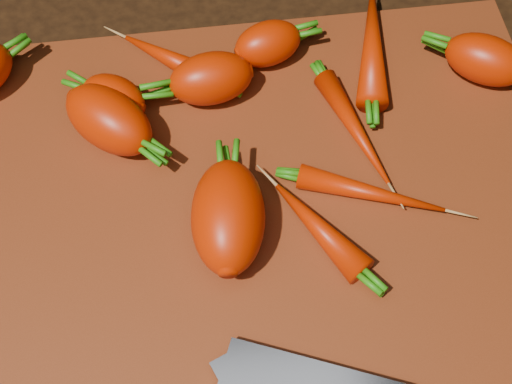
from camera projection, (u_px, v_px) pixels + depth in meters
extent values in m
cube|color=black|center=(258.00, 225.00, 0.56)|extent=(2.00, 2.00, 0.01)
cube|color=maroon|center=(258.00, 219.00, 0.55)|extent=(0.50, 0.40, 0.01)
ellipsoid|color=#C22301|center=(113.00, 98.00, 0.58)|extent=(0.07, 0.06, 0.04)
ellipsoid|color=#C22301|center=(109.00, 120.00, 0.57)|extent=(0.09, 0.09, 0.05)
ellipsoid|color=#C22301|center=(228.00, 217.00, 0.52)|extent=(0.06, 0.10, 0.05)
ellipsoid|color=#C22301|center=(211.00, 79.00, 0.59)|extent=(0.08, 0.05, 0.04)
ellipsoid|color=#C22301|center=(268.00, 44.00, 0.61)|extent=(0.07, 0.05, 0.04)
ellipsoid|color=#C22301|center=(486.00, 60.00, 0.60)|extent=(0.08, 0.07, 0.04)
ellipsoid|color=#C22301|center=(372.00, 44.00, 0.62)|extent=(0.05, 0.13, 0.03)
ellipsoid|color=#C22301|center=(371.00, 193.00, 0.55)|extent=(0.11, 0.06, 0.02)
ellipsoid|color=#C22301|center=(318.00, 228.00, 0.53)|extent=(0.07, 0.09, 0.02)
ellipsoid|color=#C22301|center=(355.00, 128.00, 0.58)|extent=(0.05, 0.12, 0.02)
ellipsoid|color=#C22301|center=(170.00, 59.00, 0.61)|extent=(0.09, 0.08, 0.02)
cube|color=gray|center=(223.00, 367.00, 0.48)|extent=(0.23, 0.13, 0.00)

